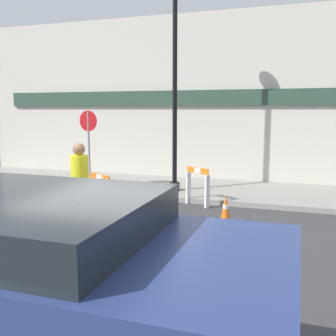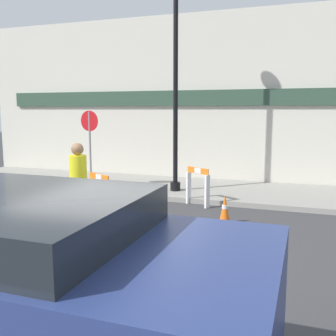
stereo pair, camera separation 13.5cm
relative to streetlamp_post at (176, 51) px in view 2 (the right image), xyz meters
name	(u,v)px [view 2 (the right image)]	position (x,y,z in m)	size (l,w,h in m)	color
ground_plane	(123,271)	(0.94, -5.34, -4.00)	(60.00, 60.00, 0.00)	#38383A
sidewalk_slab	(213,191)	(0.94, 0.66, -3.93)	(18.00, 3.01, 0.13)	gray
storefront_facade	(225,99)	(0.94, 2.24, -1.25)	(18.00, 0.22, 5.50)	beige
streetlamp_post	(176,51)	(0.00, 0.00, 0.00)	(0.44, 0.44, 6.10)	black
stop_sign	(90,136)	(-2.51, -0.39, -2.35)	(0.60, 0.09, 2.26)	gray
barricade_0	(198,186)	(0.93, -0.99, -3.48)	(0.69, 0.47, 0.98)	white
barricade_1	(100,197)	(-0.67, -3.16, -3.44)	(0.71, 0.48, 1.06)	white
traffic_cone_0	(104,195)	(-1.35, -1.71, -3.76)	(0.30, 0.30, 0.51)	black
traffic_cone_1	(150,192)	(-0.40, -0.94, -3.75)	(0.30, 0.30, 0.53)	black
traffic_cone_2	(225,210)	(1.89, -2.33, -3.70)	(0.30, 0.30, 0.63)	black
person_worker	(79,187)	(-0.48, -4.24, -3.01)	(0.40, 0.40, 1.82)	#33333D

